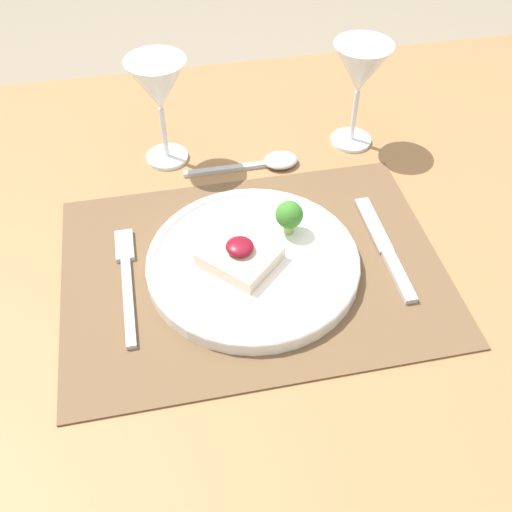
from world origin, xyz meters
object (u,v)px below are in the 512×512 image
dinner_plate (256,259)px  knife (388,254)px  wine_glass_far (158,89)px  spoon (269,162)px  fork (127,276)px  wine_glass_near (360,72)px

dinner_plate → knife: 0.18m
wine_glass_far → spoon: bearing=-17.9°
knife → wine_glass_far: 0.40m
spoon → wine_glass_far: wine_glass_far is taller
fork → wine_glass_far: size_ratio=1.17×
knife → fork: bearing=174.3°
wine_glass_near → wine_glass_far: 0.30m
dinner_plate → wine_glass_far: size_ratio=1.64×
spoon → wine_glass_far: 0.20m
knife → wine_glass_near: (0.03, 0.26, 0.12)m
wine_glass_near → wine_glass_far: (-0.30, 0.01, -0.00)m
fork → wine_glass_near: 0.45m
fork → spoon: (0.23, 0.19, 0.00)m
knife → wine_glass_near: size_ratio=1.17×
wine_glass_near → fork: bearing=-148.3°
knife → wine_glass_far: wine_glass_far is taller
fork → wine_glass_far: 0.28m
wine_glass_near → spoon: bearing=-166.1°
dinner_plate → knife: bearing=-5.1°
fork → knife: size_ratio=1.00×
wine_glass_near → wine_glass_far: size_ratio=1.00×
dinner_plate → fork: (-0.17, 0.01, -0.01)m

